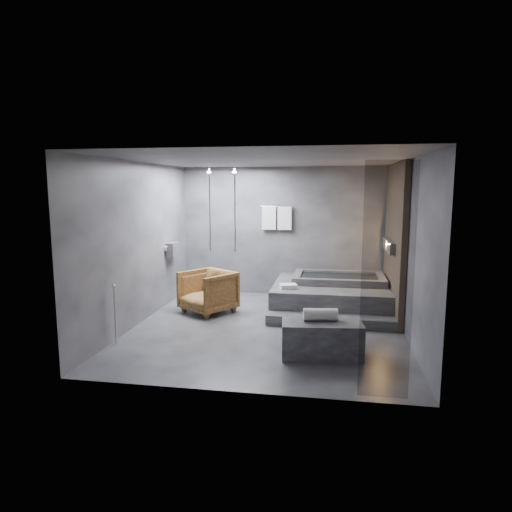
# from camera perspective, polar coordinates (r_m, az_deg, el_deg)

# --- Properties ---
(room) EXTENTS (5.00, 5.04, 2.82)m
(room) POSITION_cam_1_polar(r_m,az_deg,el_deg) (7.71, 4.65, 3.85)
(room) COLOR #2B2B2D
(room) RESTS_ON ground
(tub_deck) EXTENTS (2.20, 2.00, 0.50)m
(tub_deck) POSITION_cam_1_polar(r_m,az_deg,el_deg) (9.11, 9.33, -4.93)
(tub_deck) COLOR #303032
(tub_deck) RESTS_ON ground
(tub_step) EXTENTS (2.20, 0.36, 0.18)m
(tub_step) POSITION_cam_1_polar(r_m,az_deg,el_deg) (8.02, 9.24, -8.01)
(tub_step) COLOR #303032
(tub_step) RESTS_ON ground
(concrete_bench) EXTENTS (1.18, 0.74, 0.50)m
(concrete_bench) POSITION_cam_1_polar(r_m,az_deg,el_deg) (6.61, 8.18, -10.16)
(concrete_bench) COLOR #2D2D2F
(concrete_bench) RESTS_ON ground
(driftwood_chair) EXTENTS (1.21, 1.21, 0.80)m
(driftwood_chair) POSITION_cam_1_polar(r_m,az_deg,el_deg) (8.74, -6.04, -4.44)
(driftwood_chair) COLOR #452911
(driftwood_chair) RESTS_ON ground
(rolled_towel) EXTENTS (0.50, 0.24, 0.17)m
(rolled_towel) POSITION_cam_1_polar(r_m,az_deg,el_deg) (6.55, 8.05, -7.25)
(rolled_towel) COLOR white
(rolled_towel) RESTS_ON concrete_bench
(deck_towel) EXTENTS (0.35, 0.30, 0.08)m
(deck_towel) POSITION_cam_1_polar(r_m,az_deg,el_deg) (8.51, 4.07, -3.81)
(deck_towel) COLOR silver
(deck_towel) RESTS_ON tub_deck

